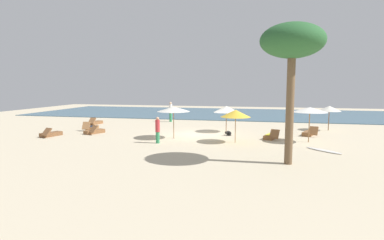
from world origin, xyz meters
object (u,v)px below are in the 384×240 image
(umbrella_1, at_px, (174,109))
(surfboard, at_px, (324,150))
(umbrella_4, at_px, (329,109))
(person_1, at_px, (158,130))
(lounger_4, at_px, (94,131))
(palm_0, at_px, (292,44))
(umbrella_3, at_px, (310,110))
(person_0, at_px, (171,112))
(lounger_1, at_px, (309,133))
(lounger_5, at_px, (95,123))
(dog, at_px, (228,133))
(umbrella_2, at_px, (226,109))
(lounger_3, at_px, (271,136))
(lounger_2, at_px, (92,128))
(umbrella_0, at_px, (236,113))
(lounger_0, at_px, (51,134))

(umbrella_1, bearing_deg, surfboard, -12.40)
(umbrella_4, xyz_separation_m, person_1, (-11.51, -8.23, -0.90))
(lounger_4, distance_m, palm_0, 15.68)
(umbrella_3, distance_m, person_0, 14.58)
(lounger_1, distance_m, lounger_5, 18.46)
(umbrella_1, distance_m, surfboard, 9.61)
(umbrella_4, height_order, dog, umbrella_4)
(umbrella_2, distance_m, person_1, 6.73)
(lounger_1, height_order, dog, lounger_1)
(umbrella_4, xyz_separation_m, lounger_3, (-4.55, -5.05, -1.57))
(umbrella_1, relative_size, dog, 3.12)
(person_0, xyz_separation_m, palm_0, (10.05, -14.57, 4.41))
(umbrella_2, distance_m, palm_0, 10.58)
(person_0, bearing_deg, lounger_2, -123.63)
(umbrella_0, bearing_deg, lounger_1, 38.47)
(lounger_5, height_order, person_1, person_1)
(person_0, relative_size, person_1, 1.19)
(dog, bearing_deg, umbrella_2, 102.30)
(lounger_5, distance_m, person_1, 11.51)
(umbrella_1, xyz_separation_m, umbrella_2, (3.13, 3.73, -0.23))
(person_1, bearing_deg, umbrella_2, 57.03)
(umbrella_4, relative_size, person_1, 1.19)
(umbrella_2, height_order, palm_0, palm_0)
(umbrella_0, xyz_separation_m, lounger_5, (-13.38, 6.25, -1.68))
(lounger_1, bearing_deg, lounger_5, 172.77)
(umbrella_1, bearing_deg, palm_0, -37.37)
(umbrella_0, xyz_separation_m, umbrella_3, (4.54, 1.16, 0.22))
(lounger_4, xyz_separation_m, person_0, (3.40, 8.46, 0.84))
(lounger_1, height_order, person_0, person_0)
(umbrella_3, bearing_deg, lounger_5, 164.16)
(palm_0, bearing_deg, lounger_3, 95.16)
(umbrella_4, height_order, palm_0, palm_0)
(umbrella_1, bearing_deg, lounger_3, 11.53)
(umbrella_0, height_order, lounger_2, umbrella_0)
(umbrella_1, bearing_deg, person_0, 108.05)
(lounger_5, distance_m, palm_0, 20.34)
(umbrella_0, xyz_separation_m, umbrella_1, (-4.20, 0.57, 0.15))
(lounger_0, relative_size, lounger_4, 1.01)
(lounger_3, bearing_deg, lounger_1, 37.11)
(umbrella_4, distance_m, person_0, 14.30)
(lounger_3, height_order, dog, lounger_3)
(umbrella_1, xyz_separation_m, lounger_2, (-7.55, 2.33, -1.82))
(umbrella_3, relative_size, umbrella_4, 1.14)
(umbrella_4, height_order, lounger_0, umbrella_4)
(umbrella_0, distance_m, lounger_4, 10.80)
(umbrella_1, relative_size, lounger_5, 1.26)
(lounger_1, bearing_deg, lounger_2, -176.52)
(umbrella_1, relative_size, umbrella_4, 1.12)
(lounger_0, height_order, dog, lounger_0)
(palm_0, bearing_deg, umbrella_3, 74.24)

